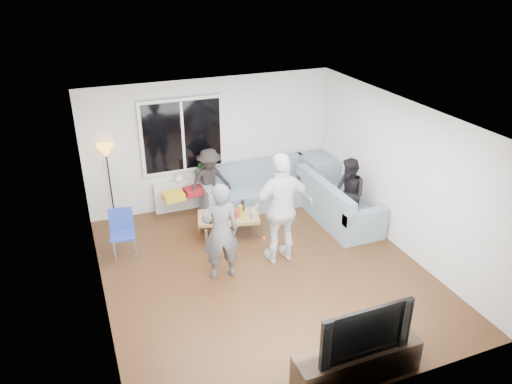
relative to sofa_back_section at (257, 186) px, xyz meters
name	(u,v)px	position (x,y,z in m)	size (l,w,h in m)	color
floor	(264,272)	(-0.79, -2.27, -0.45)	(5.00, 5.50, 0.04)	#56351C
ceiling	(265,116)	(-0.79, -2.27, 2.20)	(5.00, 5.50, 0.04)	white
wall_back	(211,143)	(-0.79, 0.50, 0.88)	(5.00, 0.04, 2.60)	silver
wall_front	(365,309)	(-0.79, -5.04, 0.88)	(5.00, 0.04, 2.60)	silver
wall_left	(93,230)	(-3.31, -2.27, 0.88)	(0.04, 5.50, 2.60)	silver
wall_right	(402,176)	(1.73, -2.27, 0.88)	(0.04, 5.50, 2.60)	silver
window_frame	(182,135)	(-1.39, 0.42, 1.12)	(1.62, 0.06, 1.47)	white
window_glass	(183,136)	(-1.39, 0.38, 1.12)	(1.50, 0.02, 1.35)	black
window_mullion	(183,136)	(-1.39, 0.37, 1.12)	(0.05, 0.03, 1.35)	white
radiator	(187,194)	(-1.39, 0.38, -0.11)	(1.30, 0.12, 0.62)	silver
potted_plant	(200,170)	(-1.10, 0.35, 0.39)	(0.21, 0.17, 0.39)	#2E5D25
vase	(179,178)	(-1.53, 0.35, 0.28)	(0.17, 0.17, 0.18)	white
sofa_back_section	(257,186)	(0.00, 0.00, 0.00)	(2.30, 0.85, 0.85)	slate
sofa_right_section	(339,200)	(1.23, -1.16, 0.00)	(0.85, 2.00, 0.85)	slate
sofa_corner	(323,175)	(1.51, 0.00, 0.00)	(0.85, 0.85, 0.85)	slate
cushion_yellow	(173,196)	(-1.74, -0.02, 0.09)	(0.38, 0.32, 0.14)	gold
cushion_red	(194,191)	(-1.31, 0.06, 0.09)	(0.36, 0.30, 0.13)	maroon
coffee_table	(229,225)	(-0.95, -0.95, -0.22)	(1.10, 0.60, 0.40)	#9F7C4D
pitcher	(233,214)	(-0.90, -1.06, 0.06)	(0.17, 0.17, 0.17)	maroon
side_chair	(123,235)	(-2.84, -1.02, 0.01)	(0.40, 0.40, 0.86)	#253CA3
floor_lamp	(110,184)	(-2.84, 0.37, 0.36)	(0.32, 0.32, 1.56)	yellow
player_left	(221,232)	(-1.46, -2.14, 0.39)	(0.59, 0.39, 1.63)	#4D4D52
player_right	(282,209)	(-0.38, -2.03, 0.53)	(1.12, 0.47, 1.91)	silver
spectator_right	(349,194)	(1.23, -1.49, 0.26)	(0.67, 0.52, 1.37)	black
spectator_back	(210,182)	(-0.99, 0.03, 0.25)	(0.87, 0.50, 1.35)	black
tv_console	(357,363)	(-0.61, -4.77, -0.20)	(1.60, 0.40, 0.44)	#37281B
television	(361,327)	(-0.61, -4.77, 0.35)	(1.18, 0.15, 0.68)	black
bottle_e	(243,205)	(-0.63, -0.85, 0.08)	(0.07, 0.07, 0.21)	black
bottle_c	(232,207)	(-0.85, -0.85, 0.08)	(0.07, 0.07, 0.20)	black
bottle_d	(241,211)	(-0.75, -1.07, 0.09)	(0.07, 0.07, 0.23)	orange
bottle_a	(212,209)	(-1.21, -0.82, 0.08)	(0.07, 0.07, 0.22)	#DC5C0C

